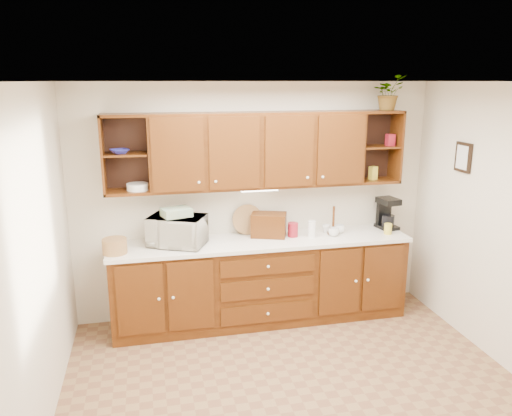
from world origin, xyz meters
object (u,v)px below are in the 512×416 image
bread_box (269,225)px  potted_plant (388,93)px  coffee_maker (387,213)px  microwave (177,231)px

bread_box → potted_plant: (1.33, 0.00, 1.41)m
potted_plant → bread_box: bearing=-179.8°
bread_box → coffee_maker: coffee_maker is taller
microwave → coffee_maker: coffee_maker is taller
microwave → coffee_maker: (2.41, 0.11, 0.02)m
bread_box → coffee_maker: bearing=21.0°
bread_box → microwave: bearing=-154.7°
coffee_maker → bread_box: bearing=172.0°
coffee_maker → potted_plant: potted_plant is taller
coffee_maker → microwave: bearing=173.8°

